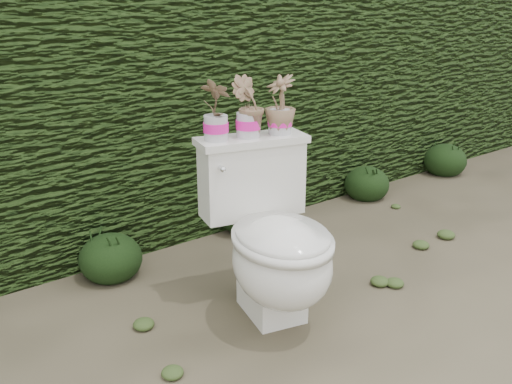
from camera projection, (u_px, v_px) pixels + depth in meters
ground at (316, 323)px, 2.52m from camera, size 60.00×60.00×0.00m
hedge at (138, 94)px, 3.45m from camera, size 8.00×1.00×1.60m
toilet at (274, 243)px, 2.48m from camera, size 0.61×0.77×0.78m
potted_plant_left at (216, 111)px, 2.44m from camera, size 0.14×0.16×0.26m
potted_plant_center at (248, 108)px, 2.49m from camera, size 0.18×0.18×0.26m
potted_plant_right at (280, 106)px, 2.55m from camera, size 0.15×0.15×0.25m
liriope_clump_2 at (110, 253)px, 2.90m from camera, size 0.32×0.32×0.26m
liriope_clump_3 at (246, 203)px, 3.50m from camera, size 0.41×0.41×0.33m
liriope_clump_4 at (367, 180)px, 4.03m from camera, size 0.32×0.32×0.25m
liriope_clump_5 at (445, 157)px, 4.57m from camera, size 0.34×0.34×0.27m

